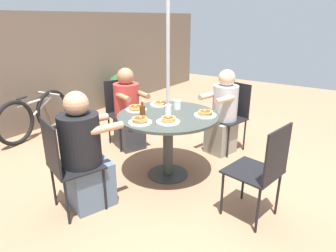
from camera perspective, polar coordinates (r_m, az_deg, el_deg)
ground_plane at (r=3.63m, az=0.00°, el=-9.18°), size 12.00×12.00×0.00m
back_fence at (r=5.27m, az=-25.34°, el=8.97°), size 10.00×0.06×1.86m
patio_table at (r=3.37m, az=0.00°, el=-0.01°), size 1.13×1.13×0.75m
umbrella_pole at (r=3.23m, az=0.00°, el=8.87°), size 0.04×0.04×2.29m
patio_chair_north at (r=4.37m, az=-8.70°, el=3.33°), size 0.56×0.56×0.93m
diner_north at (r=4.22m, az=-7.63°, el=2.61°), size 0.49×0.58×1.13m
patio_chair_east at (r=2.90m, az=-18.86°, el=-6.37°), size 0.55×0.55×0.93m
diner_east at (r=2.96m, az=-15.58°, el=-5.62°), size 0.59×0.51×1.16m
patio_chair_south at (r=2.77m, az=17.55°, el=-7.54°), size 0.50×0.50×0.93m
patio_chair_west at (r=4.23m, az=11.95°, el=2.56°), size 0.52×0.52×0.93m
diner_west at (r=4.09m, az=10.46°, el=2.00°), size 0.55×0.43×1.14m
pancake_plate_a at (r=3.06m, az=0.06°, el=1.05°), size 0.24×0.24×0.07m
pancake_plate_b at (r=3.48m, az=-6.06°, el=3.33°), size 0.24×0.24×0.06m
pancake_plate_c at (r=3.05m, az=-5.37°, el=0.96°), size 0.24×0.24×0.07m
pancake_plate_d at (r=3.29m, az=7.09°, el=2.31°), size 0.24×0.24×0.07m
pancake_plate_e at (r=3.69m, az=-1.54°, el=4.24°), size 0.24×0.24×0.05m
syrup_bottle at (r=3.32m, az=-4.88°, el=3.14°), size 0.08×0.06×0.14m
coffee_cup at (r=3.51m, az=1.77°, el=4.09°), size 0.09×0.09×0.10m
drinking_glass_a at (r=3.22m, az=0.03°, el=2.88°), size 0.07×0.07×0.14m
bicycle at (r=5.06m, az=-23.99°, el=1.85°), size 1.38×0.44×0.68m
potted_shrub at (r=6.09m, az=-8.79°, el=6.73°), size 0.59×0.59×0.73m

